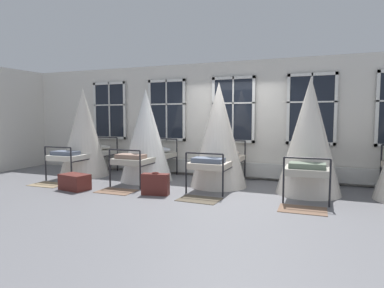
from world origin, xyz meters
name	(u,v)px	position (x,y,z in m)	size (l,w,h in m)	color
ground	(217,188)	(0.00, 0.00, 0.00)	(24.11, 24.11, 0.00)	slate
back_wall_with_windows	(234,120)	(0.00, 1.44, 1.52)	(13.05, 0.10, 3.03)	silver
window_bank	(233,139)	(0.00, 1.32, 1.03)	(8.76, 0.10, 2.56)	black
cot_first	(84,133)	(-3.86, 0.19, 1.15)	(1.32, 2.01, 2.37)	black
cot_second	(146,136)	(-1.93, 0.21, 1.11)	(1.32, 2.00, 2.30)	black
cot_third	(219,136)	(-0.05, 0.24, 1.16)	(1.32, 2.00, 2.39)	black
cot_fourth	(309,137)	(1.93, 0.20, 1.18)	(1.32, 2.00, 2.43)	black
rug_first	(48,185)	(-3.82, -1.15, 0.01)	(0.80, 0.56, 0.01)	#8E7A5B
rug_second	(116,191)	(-1.91, -1.15, 0.01)	(0.80, 0.56, 0.01)	brown
rug_third	(199,199)	(0.00, -1.15, 0.01)	(0.80, 0.56, 0.01)	brown
rug_fourth	(302,210)	(1.91, -1.15, 0.01)	(0.80, 0.56, 0.01)	brown
suitcase_dark	(155,184)	(-0.98, -1.11, 0.22)	(0.59, 0.30, 0.47)	#5B231E
travel_trunk	(75,182)	(-2.86, -1.33, 0.17)	(0.64, 0.40, 0.34)	#5B231E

